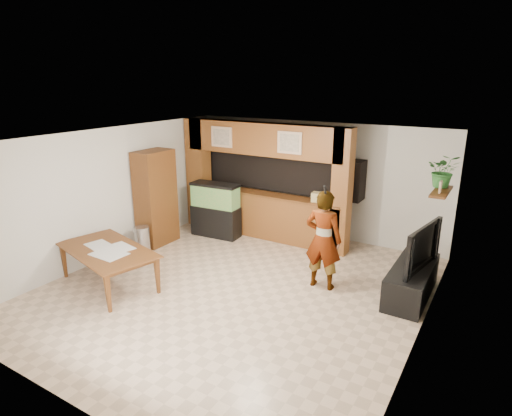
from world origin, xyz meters
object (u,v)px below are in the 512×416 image
Objects in this scene: aquarium at (216,210)px; television at (416,246)px; person at (323,240)px; dining_table at (107,268)px; pantry_cabinet at (156,198)px.

aquarium is 4.55m from television.
person reaches higher than dining_table.
dining_table is (-0.15, -3.01, -0.27)m from aquarium.
aquarium is 3.28m from person.
aquarium is 0.65× the size of dining_table.
television is at bearing 3.92° from pantry_cabinet.
pantry_cabinet is 1.65× the size of aquarium.
aquarium is at bearing 101.47° from dining_table.
pantry_cabinet reaches higher than dining_table.
aquarium is (0.85, 1.00, -0.42)m from pantry_cabinet.
television is 0.74× the size of person.
pantry_cabinet reaches higher than aquarium.
aquarium is 0.97× the size of television.
person is 3.80m from dining_table.
aquarium is 0.71× the size of person.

